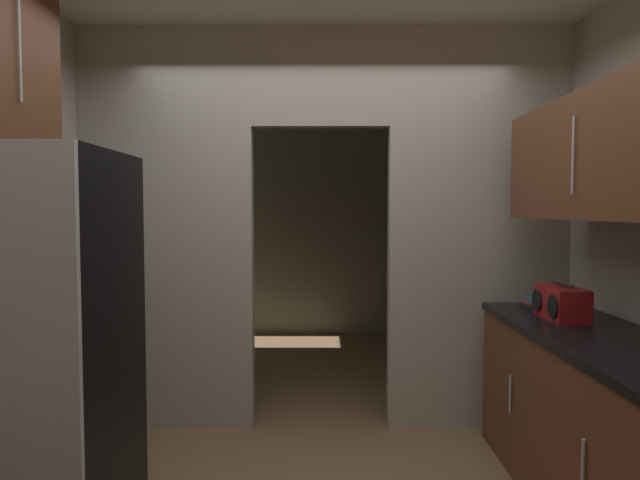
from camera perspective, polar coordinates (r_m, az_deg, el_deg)
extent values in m
cube|color=#ADA899|center=(4.07, -15.17, 1.00)|extent=(1.19, 0.12, 2.76)
cube|color=#ADA899|center=(4.06, 15.56, 0.99)|extent=(1.23, 0.12, 2.76)
cube|color=#ADA899|center=(4.02, 0.02, 16.06)|extent=(0.94, 0.12, 0.67)
cube|color=gray|center=(6.94, 0.37, 1.88)|extent=(3.36, 0.10, 2.76)
cube|color=gray|center=(5.67, -16.38, 1.51)|extent=(0.10, 3.02, 2.76)
cube|color=gray|center=(5.67, 17.10, 1.50)|extent=(0.10, 3.02, 2.76)
cube|color=black|center=(2.78, -27.00, -10.47)|extent=(0.74, 0.73, 1.77)
cube|color=brown|center=(3.22, 26.68, -16.99)|extent=(0.59, 2.05, 0.87)
cube|color=black|center=(3.09, 26.87, -9.07)|extent=(0.63, 2.05, 0.04)
cylinder|color=#B7BABC|center=(2.70, 24.94, -19.95)|extent=(0.01, 0.01, 0.22)
cylinder|color=#B7BABC|center=(3.48, 18.58, -14.51)|extent=(0.01, 0.01, 0.22)
cube|color=brown|center=(3.04, 27.27, 7.61)|extent=(0.34, 1.84, 0.62)
cylinder|color=#B7BABC|center=(2.96, 24.10, 7.81)|extent=(0.01, 0.01, 0.37)
cylinder|color=#B7BABC|center=(2.91, -28.09, 17.68)|extent=(0.01, 0.01, 0.57)
cube|color=maroon|center=(3.46, 23.15, -5.86)|extent=(0.18, 0.37, 0.18)
cylinder|color=#262626|center=(3.45, 23.19, -4.04)|extent=(0.02, 0.26, 0.02)
cylinder|color=black|center=(3.32, 22.37, -6.21)|extent=(0.01, 0.13, 0.13)
cylinder|color=black|center=(3.53, 21.00, -5.66)|extent=(0.01, 0.13, 0.13)
cube|color=black|center=(3.79, 20.97, -6.27)|extent=(0.15, 0.17, 0.02)
cube|color=red|center=(3.79, 20.91, -5.98)|extent=(0.12, 0.16, 0.01)
cube|color=#2D609E|center=(3.78, 20.92, -5.69)|extent=(0.11, 0.16, 0.03)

